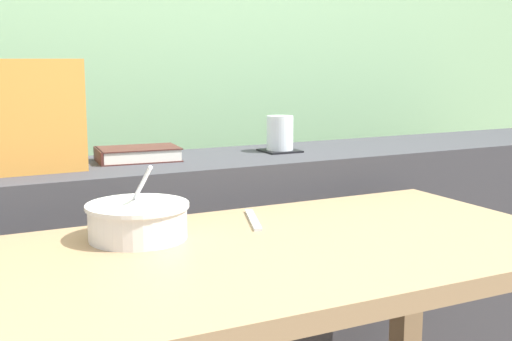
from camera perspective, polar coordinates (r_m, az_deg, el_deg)
dark_console_ledge at (r=1.85m, az=-4.63°, el=-11.05°), size 2.80×0.36×0.78m
breakfast_table at (r=1.27m, az=3.03°, el=-11.62°), size 1.09×0.61×0.71m
coaster_square at (r=1.87m, az=2.07°, el=1.72°), size 0.10×0.10×0.00m
juice_glass at (r=1.86m, az=2.08°, el=3.14°), size 0.08×0.08×0.10m
closed_book at (r=1.73m, az=-10.22°, el=1.41°), size 0.22×0.15×0.03m
throw_pillow at (r=1.62m, az=-20.55°, el=4.42°), size 0.32×0.15×0.26m
soup_bowl at (r=1.27m, az=-10.17°, el=-4.31°), size 0.19×0.19×0.14m
fork_utensil at (r=1.39m, az=-0.25°, el=-4.27°), size 0.07×0.17×0.01m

